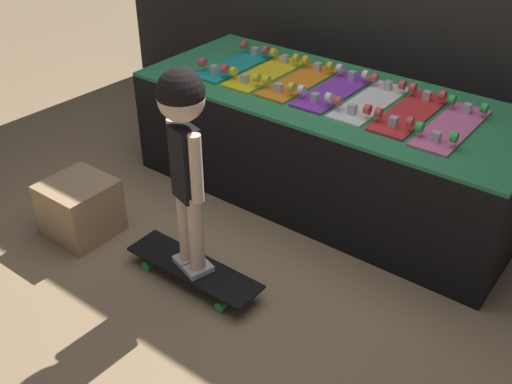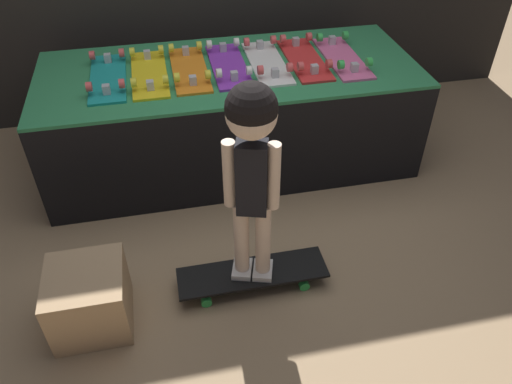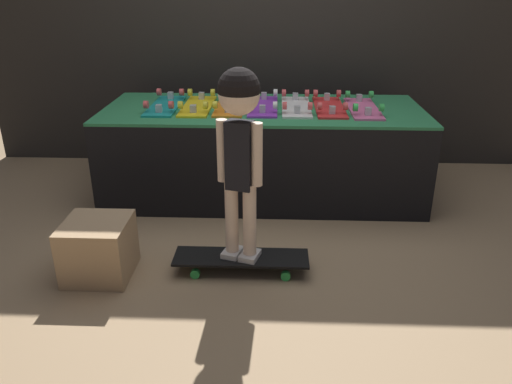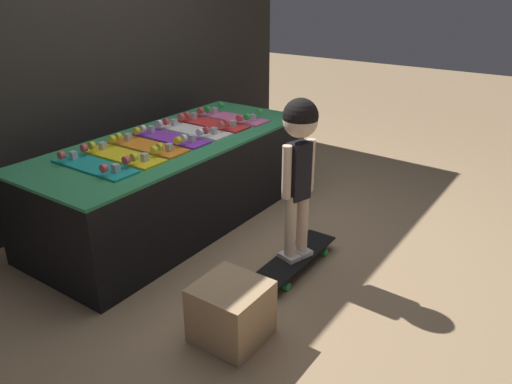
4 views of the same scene
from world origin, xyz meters
TOP-DOWN VIEW (x-y plane):
  - ground_plane at (0.00, 0.00)m, footprint 16.00×16.00m
  - back_wall at (0.00, 1.43)m, footprint 4.78×0.10m
  - display_rack at (0.00, 0.67)m, footprint 2.29×0.94m
  - skateboard_teal_on_rack at (-0.71, 0.66)m, footprint 0.20×0.62m
  - skateboard_yellow_on_rack at (-0.47, 0.66)m, footprint 0.20×0.62m
  - skateboard_orange_on_rack at (-0.24, 0.67)m, footprint 0.20×0.62m
  - skateboard_purple_on_rack at (-0.00, 0.68)m, footprint 0.20×0.62m
  - skateboard_white_on_rack at (0.24, 0.67)m, footprint 0.20×0.62m
  - skateboard_red_on_rack at (0.47, 0.67)m, footprint 0.20×0.62m
  - skateboard_pink_on_rack at (0.71, 0.64)m, footprint 0.20×0.62m
  - skateboard_on_floor at (-0.09, -0.46)m, footprint 0.75×0.21m
  - child at (-0.09, -0.46)m, footprint 0.24×0.21m
  - storage_box at (-0.87, -0.53)m, footprint 0.35×0.35m

SIDE VIEW (x-z plane):
  - ground_plane at x=0.00m, z-range 0.00..0.00m
  - skateboard_on_floor at x=-0.09m, z-range 0.03..0.12m
  - storage_box at x=-0.87m, z-range 0.00..0.32m
  - display_rack at x=0.00m, z-range 0.00..0.66m
  - skateboard_teal_on_rack at x=-0.71m, z-range 0.63..0.72m
  - skateboard_yellow_on_rack at x=-0.47m, z-range 0.63..0.72m
  - skateboard_orange_on_rack at x=-0.24m, z-range 0.63..0.72m
  - skateboard_purple_on_rack at x=0.00m, z-range 0.63..0.72m
  - skateboard_white_on_rack at x=0.24m, z-range 0.63..0.72m
  - skateboard_red_on_rack at x=0.47m, z-range 0.63..0.72m
  - skateboard_pink_on_rack at x=0.71m, z-range 0.63..0.72m
  - child at x=-0.09m, z-range 0.30..1.34m
  - back_wall at x=0.00m, z-range 0.00..2.63m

